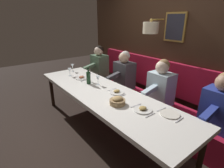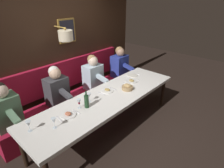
{
  "view_description": "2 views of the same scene",
  "coord_description": "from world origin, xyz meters",
  "px_view_note": "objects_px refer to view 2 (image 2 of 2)",
  "views": [
    {
      "loc": [
        -1.48,
        -2.14,
        1.86
      ],
      "look_at": [
        0.05,
        -0.17,
        0.92
      ],
      "focal_mm": 28.1,
      "sensor_mm": 36.0,
      "label": 1
    },
    {
      "loc": [
        -2.02,
        2.14,
        2.42
      ],
      "look_at": [
        0.05,
        -0.17,
        0.92
      ],
      "focal_mm": 29.84,
      "sensor_mm": 36.0,
      "label": 2
    }
  ],
  "objects_px": {
    "diner_far": "(5,107)",
    "wine_glass_2": "(79,102)",
    "diner_nearest": "(120,63)",
    "wine_glass_0": "(54,121)",
    "diner_near": "(93,73)",
    "wine_bottle": "(87,101)",
    "dining_table": "(108,99)",
    "diner_middle": "(57,87)",
    "wine_glass_3": "(28,124)",
    "bread_bowl": "(127,87)",
    "wine_glass_1": "(89,96)"
  },
  "relations": [
    {
      "from": "diner_far",
      "to": "diner_middle",
      "type": "bearing_deg",
      "value": -90.0
    },
    {
      "from": "diner_middle",
      "to": "wine_glass_2",
      "type": "xyz_separation_m",
      "value": [
        -0.79,
        0.09,
        0.04
      ]
    },
    {
      "from": "diner_nearest",
      "to": "diner_near",
      "type": "distance_m",
      "value": 0.94
    },
    {
      "from": "diner_nearest",
      "to": "diner_middle",
      "type": "height_order",
      "value": "same"
    },
    {
      "from": "diner_near",
      "to": "wine_bottle",
      "type": "bearing_deg",
      "value": 132.55
    },
    {
      "from": "dining_table",
      "to": "wine_glass_0",
      "type": "distance_m",
      "value": 1.15
    },
    {
      "from": "wine_glass_2",
      "to": "bread_bowl",
      "type": "relative_size",
      "value": 0.75
    },
    {
      "from": "diner_middle",
      "to": "wine_glass_3",
      "type": "xyz_separation_m",
      "value": [
        -0.74,
        0.91,
        0.04
      ]
    },
    {
      "from": "wine_glass_2",
      "to": "wine_glass_1",
      "type": "bearing_deg",
      "value": -83.17
    },
    {
      "from": "diner_near",
      "to": "bread_bowl",
      "type": "height_order",
      "value": "diner_near"
    },
    {
      "from": "wine_glass_1",
      "to": "wine_glass_2",
      "type": "height_order",
      "value": "same"
    },
    {
      "from": "wine_glass_3",
      "to": "wine_bottle",
      "type": "distance_m",
      "value": 0.92
    },
    {
      "from": "diner_nearest",
      "to": "wine_glass_0",
      "type": "distance_m",
      "value": 2.69
    },
    {
      "from": "wine_glass_0",
      "to": "wine_bottle",
      "type": "bearing_deg",
      "value": -84.32
    },
    {
      "from": "dining_table",
      "to": "wine_glass_3",
      "type": "distance_m",
      "value": 1.42
    },
    {
      "from": "wine_glass_2",
      "to": "wine_glass_3",
      "type": "xyz_separation_m",
      "value": [
        0.05,
        0.82,
        0.0
      ]
    },
    {
      "from": "diner_middle",
      "to": "wine_glass_0",
      "type": "bearing_deg",
      "value": 145.26
    },
    {
      "from": "wine_glass_1",
      "to": "wine_glass_3",
      "type": "xyz_separation_m",
      "value": [
        0.02,
        1.06,
        0.0
      ]
    },
    {
      "from": "diner_near",
      "to": "wine_bottle",
      "type": "relative_size",
      "value": 2.64
    },
    {
      "from": "diner_middle",
      "to": "diner_far",
      "type": "xyz_separation_m",
      "value": [
        0.0,
        0.94,
        0.0
      ]
    },
    {
      "from": "wine_glass_2",
      "to": "bread_bowl",
      "type": "bearing_deg",
      "value": -99.76
    },
    {
      "from": "diner_near",
      "to": "dining_table",
      "type": "bearing_deg",
      "value": 152.85
    },
    {
      "from": "dining_table",
      "to": "diner_nearest",
      "type": "xyz_separation_m",
      "value": [
        0.88,
        -1.39,
        0.13
      ]
    },
    {
      "from": "wine_glass_1",
      "to": "wine_bottle",
      "type": "bearing_deg",
      "value": 124.96
    },
    {
      "from": "dining_table",
      "to": "wine_glass_2",
      "type": "distance_m",
      "value": 0.62
    },
    {
      "from": "diner_far",
      "to": "wine_bottle",
      "type": "distance_m",
      "value": 1.28
    },
    {
      "from": "diner_nearest",
      "to": "diner_far",
      "type": "bearing_deg",
      "value": 90.0
    },
    {
      "from": "dining_table",
      "to": "wine_glass_1",
      "type": "distance_m",
      "value": 0.4
    },
    {
      "from": "diner_near",
      "to": "wine_glass_2",
      "type": "distance_m",
      "value": 1.3
    },
    {
      "from": "diner_far",
      "to": "wine_bottle",
      "type": "xyz_separation_m",
      "value": [
        -0.86,
        -0.94,
        0.04
      ]
    },
    {
      "from": "wine_glass_0",
      "to": "wine_glass_3",
      "type": "xyz_separation_m",
      "value": [
        0.19,
        0.26,
        0.0
      ]
    },
    {
      "from": "bread_bowl",
      "to": "wine_glass_3",
      "type": "bearing_deg",
      "value": 82.92
    },
    {
      "from": "wine_glass_3",
      "to": "diner_far",
      "type": "bearing_deg",
      "value": 2.28
    },
    {
      "from": "diner_near",
      "to": "bread_bowl",
      "type": "xyz_separation_m",
      "value": [
        -0.97,
        -0.01,
        -0.03
      ]
    },
    {
      "from": "diner_far",
      "to": "wine_glass_0",
      "type": "relative_size",
      "value": 4.82
    },
    {
      "from": "wine_glass_0",
      "to": "wine_glass_1",
      "type": "xyz_separation_m",
      "value": [
        0.17,
        -0.8,
        0.0
      ]
    },
    {
      "from": "diner_near",
      "to": "wine_glass_0",
      "type": "distance_m",
      "value": 1.84
    },
    {
      "from": "dining_table",
      "to": "wine_glass_0",
      "type": "xyz_separation_m",
      "value": [
        -0.05,
        1.14,
        0.17
      ]
    },
    {
      "from": "diner_near",
      "to": "bread_bowl",
      "type": "relative_size",
      "value": 3.6
    },
    {
      "from": "dining_table",
      "to": "wine_glass_1",
      "type": "bearing_deg",
      "value": 69.84
    },
    {
      "from": "dining_table",
      "to": "bread_bowl",
      "type": "bearing_deg",
      "value": -100.47
    },
    {
      "from": "wine_glass_1",
      "to": "wine_glass_0",
      "type": "bearing_deg",
      "value": 102.0
    },
    {
      "from": "wine_glass_1",
      "to": "diner_near",
      "type": "bearing_deg",
      "value": -46.18
    },
    {
      "from": "wine_bottle",
      "to": "diner_nearest",
      "type": "bearing_deg",
      "value": -65.31
    },
    {
      "from": "dining_table",
      "to": "diner_middle",
      "type": "bearing_deg",
      "value": 29.17
    },
    {
      "from": "diner_nearest",
      "to": "wine_glass_3",
      "type": "xyz_separation_m",
      "value": [
        -0.74,
        2.79,
        0.04
      ]
    },
    {
      "from": "wine_bottle",
      "to": "wine_glass_0",
      "type": "bearing_deg",
      "value": 95.68
    },
    {
      "from": "diner_near",
      "to": "wine_glass_1",
      "type": "relative_size",
      "value": 4.82
    },
    {
      "from": "diner_far",
      "to": "wine_glass_2",
      "type": "relative_size",
      "value": 4.82
    },
    {
      "from": "diner_far",
      "to": "dining_table",
      "type": "bearing_deg",
      "value": -121.68
    }
  ]
}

